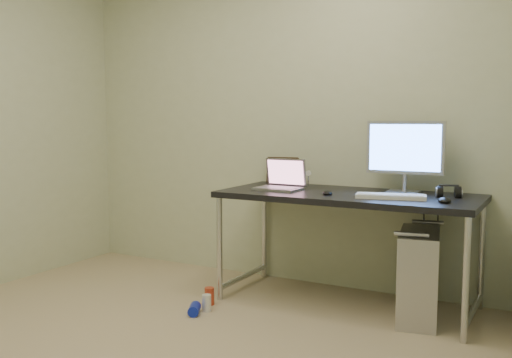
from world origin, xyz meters
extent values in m
cube|color=beige|center=(0.00, 1.75, 1.25)|extent=(3.50, 0.02, 2.50)
cube|color=beige|center=(1.75, 0.00, 1.25)|extent=(0.02, 3.50, 2.50)
cube|color=black|center=(0.69, 1.38, 0.73)|extent=(1.67, 0.73, 0.04)
cylinder|color=silver|center=(-0.11, 1.06, 0.35)|extent=(0.04, 0.04, 0.71)
cylinder|color=silver|center=(-0.11, 1.71, 0.35)|extent=(0.04, 0.04, 0.71)
cylinder|color=silver|center=(1.48, 1.06, 0.35)|extent=(0.04, 0.04, 0.71)
cylinder|color=silver|center=(1.48, 1.71, 0.35)|extent=(0.04, 0.04, 0.71)
cylinder|color=silver|center=(-0.11, 1.38, 0.08)|extent=(0.04, 0.65, 0.04)
cylinder|color=silver|center=(1.48, 1.38, 0.08)|extent=(0.04, 0.65, 0.04)
cube|color=silver|center=(1.17, 1.33, 0.27)|extent=(0.32, 0.56, 0.55)
cylinder|color=#A8A9AF|center=(1.17, 1.11, 0.57)|extent=(0.20, 0.06, 0.03)
cylinder|color=#A8A9AF|center=(1.17, 1.55, 0.57)|extent=(0.20, 0.06, 0.03)
cylinder|color=black|center=(1.12, 1.70, 0.40)|extent=(0.01, 0.16, 0.69)
cylinder|color=black|center=(1.21, 1.68, 0.38)|extent=(0.02, 0.11, 0.71)
cylinder|color=#C03C22|center=(-0.11, 0.93, 0.06)|extent=(0.08, 0.08, 0.12)
cylinder|color=silver|center=(-0.06, 0.82, 0.05)|extent=(0.06, 0.06, 0.11)
cylinder|color=#1224C2|center=(-0.09, 0.72, 0.03)|extent=(0.12, 0.14, 0.07)
cube|color=#A8A9AF|center=(0.21, 1.31, 0.76)|extent=(0.31, 0.22, 0.02)
cube|color=gray|center=(0.21, 1.31, 0.77)|extent=(0.27, 0.18, 0.00)
cube|color=gray|center=(0.21, 1.43, 0.86)|extent=(0.30, 0.05, 0.19)
cube|color=#774958|center=(0.21, 1.42, 0.86)|extent=(0.27, 0.04, 0.17)
cube|color=#A8A9AF|center=(1.00, 1.57, 0.76)|extent=(0.21, 0.16, 0.01)
cylinder|color=#A8A9AF|center=(1.00, 1.59, 0.82)|extent=(0.03, 0.03, 0.11)
cube|color=#A8A9AF|center=(1.00, 1.58, 1.05)|extent=(0.50, 0.05, 0.35)
cube|color=#4D85FF|center=(1.00, 1.56, 1.05)|extent=(0.46, 0.03, 0.30)
cube|color=white|center=(1.00, 1.27, 0.76)|extent=(0.44, 0.22, 0.03)
ellipsoid|color=black|center=(1.32, 1.25, 0.77)|extent=(0.10, 0.13, 0.04)
ellipsoid|color=black|center=(0.59, 1.25, 0.77)|extent=(0.09, 0.12, 0.03)
cylinder|color=black|center=(1.25, 1.49, 0.78)|extent=(0.06, 0.10, 0.09)
cylinder|color=black|center=(1.36, 1.49, 0.78)|extent=(0.06, 0.10, 0.09)
cube|color=black|center=(1.30, 1.49, 0.82)|extent=(0.12, 0.05, 0.01)
cube|color=black|center=(0.05, 1.71, 0.85)|extent=(0.26, 0.13, 0.20)
cylinder|color=silver|center=(0.30, 1.62, 0.79)|extent=(0.01, 0.01, 0.08)
cylinder|color=white|center=(0.30, 1.62, 0.84)|extent=(0.04, 0.04, 0.04)
camera|label=1|loc=(1.93, -2.16, 1.23)|focal=40.00mm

